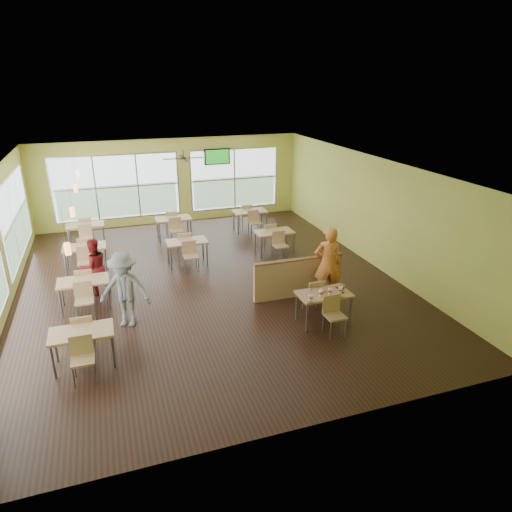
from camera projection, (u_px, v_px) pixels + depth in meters
name	position (u px, v px, depth m)	size (l,w,h in m)	color
room	(207.00, 227.00, 12.07)	(12.00, 12.04, 3.20)	black
window_bays	(100.00, 210.00, 14.03)	(9.24, 10.24, 2.38)	white
main_table	(324.00, 298.00, 10.38)	(1.22, 1.52, 0.87)	tan
half_wall_divider	(298.00, 277.00, 11.69)	(2.40, 0.14, 1.04)	tan
dining_tables	(161.00, 245.00, 13.62)	(6.92, 8.72, 0.87)	tan
pendant_lights	(74.00, 200.00, 11.39)	(0.11, 7.31, 0.86)	#2D2119
ceiling_fan	(183.00, 158.00, 14.21)	(1.25, 1.25, 0.29)	#2D2119
tv_backwall	(217.00, 157.00, 17.48)	(1.00, 0.07, 0.60)	black
man_plaid	(328.00, 264.00, 11.40)	(0.70, 0.46, 1.93)	#E74319
patron_maroon	(94.00, 267.00, 11.74)	(0.73, 0.57, 1.51)	maroon
patron_grey	(125.00, 290.00, 10.18)	(1.15, 0.66, 1.77)	slate
cup_blue	(311.00, 297.00, 9.98)	(0.10, 0.10, 0.34)	white
cup_yellow	(321.00, 293.00, 10.17)	(0.10, 0.10, 0.37)	white
cup_red_near	(330.00, 291.00, 10.27)	(0.10, 0.10, 0.35)	white
cup_red_far	(340.00, 290.00, 10.32)	(0.10, 0.10, 0.36)	white
food_basket	(340.00, 286.00, 10.59)	(0.24, 0.24, 0.05)	black
ketchup_cup	(343.00, 292.00, 10.34)	(0.06, 0.06, 0.02)	#9A2304
wrapper_left	(310.00, 301.00, 9.91)	(0.15, 0.13, 0.04)	#A78450
wrapper_mid	(322.00, 291.00, 10.38)	(0.20, 0.18, 0.05)	#A78450
wrapper_right	(341.00, 296.00, 10.15)	(0.14, 0.13, 0.04)	#A78450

